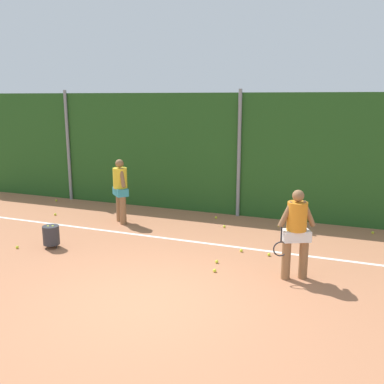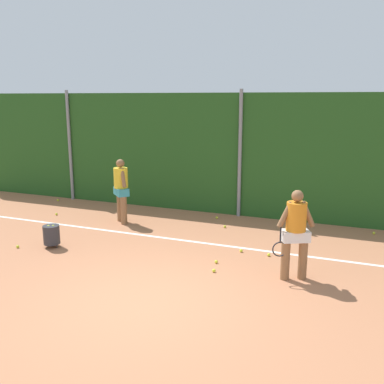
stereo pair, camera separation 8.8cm
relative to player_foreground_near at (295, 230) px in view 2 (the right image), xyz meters
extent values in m
plane|color=#B2704C|center=(-2.08, -0.09, -0.94)|extent=(29.93, 29.93, 0.00)
cube|color=#23511E|center=(-2.08, 3.95, 0.76)|extent=(19.46, 0.25, 3.39)
cylinder|color=gray|center=(-7.70, 3.78, 0.81)|extent=(0.10, 0.10, 3.49)
cylinder|color=gray|center=(-2.08, 3.78, 0.81)|extent=(0.10, 0.10, 3.49)
cube|color=white|center=(-2.08, 1.25, -0.93)|extent=(14.22, 0.10, 0.01)
cylinder|color=#8C603D|center=(0.15, 0.07, -0.57)|extent=(0.16, 0.16, 0.73)
cylinder|color=#8C603D|center=(-0.14, -0.07, -0.57)|extent=(0.16, 0.16, 0.73)
cube|color=white|center=(0.00, 0.00, -0.10)|extent=(0.56, 0.47, 0.20)
cylinder|color=orange|center=(0.00, 0.00, 0.25)|extent=(0.36, 0.36, 0.52)
sphere|color=#8C603D|center=(0.00, 0.00, 0.63)|extent=(0.21, 0.21, 0.21)
cylinder|color=#8C603D|center=(0.19, 0.09, 0.29)|extent=(0.28, 0.19, 0.50)
cylinder|color=#8C603D|center=(-0.18, -0.09, 0.29)|extent=(0.28, 0.19, 0.50)
cylinder|color=black|center=(-0.23, -0.17, -0.06)|extent=(0.03, 0.03, 0.28)
torus|color=#26262B|center=(-0.23, -0.17, -0.33)|extent=(0.27, 0.15, 0.28)
cylinder|color=#8C603D|center=(-4.68, 1.91, -0.56)|extent=(0.17, 0.17, 0.75)
cylinder|color=#8C603D|center=(-4.92, 2.14, -0.56)|extent=(0.17, 0.17, 0.75)
cube|color=teal|center=(-4.80, 2.03, -0.09)|extent=(0.56, 0.55, 0.20)
cylinder|color=yellow|center=(-4.80, 2.03, 0.27)|extent=(0.36, 0.36, 0.53)
sphere|color=#8C603D|center=(-4.80, 2.03, 0.66)|extent=(0.22, 0.22, 0.22)
cylinder|color=#8C603D|center=(-4.65, 1.89, 0.31)|extent=(0.25, 0.24, 0.51)
cylinder|color=#8C603D|center=(-4.95, 2.17, 0.31)|extent=(0.25, 0.24, 0.51)
cylinder|color=#2D2D33|center=(-5.25, -0.24, -0.65)|extent=(0.36, 0.36, 0.42)
cylinder|color=#2D2D33|center=(-5.13, -0.24, -0.90)|extent=(0.02, 0.02, 0.08)
cylinder|color=#2D2D33|center=(-5.38, -0.24, -0.90)|extent=(0.02, 0.02, 0.08)
cylinder|color=#2D2D33|center=(-5.25, -0.11, -0.90)|extent=(0.02, 0.02, 0.08)
sphere|color=#CCDB33|center=(-5.21, -0.21, -0.46)|extent=(0.07, 0.07, 0.07)
sphere|color=#CCDB33|center=(-5.30, -0.26, -0.46)|extent=(0.07, 0.07, 0.07)
sphere|color=#CCDB33|center=(-7.96, 3.34, -0.90)|extent=(0.07, 0.07, 0.07)
sphere|color=#CCDB33|center=(-0.81, 3.13, -0.90)|extent=(0.07, 0.07, 0.07)
sphere|color=#CCDB33|center=(-0.65, 0.97, -0.90)|extent=(0.07, 0.07, 0.07)
sphere|color=#CCDB33|center=(-1.25, 1.00, -0.90)|extent=(0.07, 0.07, 0.07)
sphere|color=#CCDB33|center=(-2.10, 2.56, -0.90)|extent=(0.07, 0.07, 0.07)
sphere|color=#CCDB33|center=(1.44, 3.38, -0.90)|extent=(0.07, 0.07, 0.07)
sphere|color=#CCDB33|center=(-6.91, 1.96, -0.90)|extent=(0.07, 0.07, 0.07)
sphere|color=#CCDB33|center=(-1.45, -0.25, -0.90)|extent=(0.07, 0.07, 0.07)
sphere|color=#CCDB33|center=(-1.55, 0.20, -0.90)|extent=(0.07, 0.07, 0.07)
sphere|color=#CCDB33|center=(-2.56, 3.28, -0.90)|extent=(0.07, 0.07, 0.07)
sphere|color=#CCDB33|center=(-5.93, -0.57, -0.90)|extent=(0.07, 0.07, 0.07)
camera|label=1|loc=(0.89, -7.56, 2.33)|focal=40.11mm
camera|label=2|loc=(0.97, -7.53, 2.33)|focal=40.11mm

